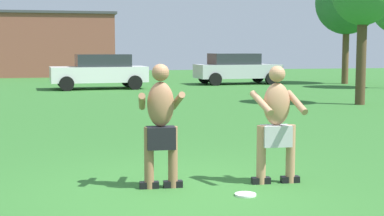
{
  "coord_description": "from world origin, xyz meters",
  "views": [
    {
      "loc": [
        -1.56,
        -7.3,
        1.9
      ],
      "look_at": [
        0.6,
        1.83,
        0.91
      ],
      "focal_mm": 53.92,
      "sensor_mm": 36.0,
      "label": 1
    }
  ],
  "objects": [
    {
      "name": "ground_plane",
      "position": [
        0.0,
        0.0,
        0.0
      ],
      "size": [
        80.0,
        80.0,
        0.0
      ],
      "primitive_type": "plane",
      "color": "#2D6628"
    },
    {
      "name": "player_near",
      "position": [
        1.41,
        0.14,
        0.87
      ],
      "size": [
        0.69,
        0.59,
        1.64
      ],
      "color": "black",
      "rests_on": "ground_plane"
    },
    {
      "name": "player_in_black",
      "position": [
        -0.2,
        0.25,
        0.89
      ],
      "size": [
        0.62,
        0.6,
        1.68
      ],
      "color": "black",
      "rests_on": "ground_plane"
    },
    {
      "name": "frisbee",
      "position": [
        0.78,
        -0.41,
        0.01
      ],
      "size": [
        0.28,
        0.28,
        0.03
      ],
      "primitive_type": "cylinder",
      "color": "white",
      "rests_on": "ground_plane"
    },
    {
      "name": "car_silver_near_post",
      "position": [
        7.53,
        21.14,
        0.82
      ],
      "size": [
        4.38,
        2.19,
        1.58
      ],
      "color": "silver",
      "rests_on": "ground_plane"
    },
    {
      "name": "car_white_mid_lot",
      "position": [
        0.4,
        19.25,
        0.82
      ],
      "size": [
        4.39,
        2.21,
        1.58
      ],
      "color": "white",
      "rests_on": "ground_plane"
    },
    {
      "name": "outbuilding_behind_lot",
      "position": [
        -1.83,
        32.41,
        2.09
      ],
      "size": [
        8.33,
        5.27,
        4.17
      ],
      "color": "brown",
      "rests_on": "ground_plane"
    },
    {
      "name": "tree_behind_players",
      "position": [
        13.09,
        20.04,
        4.16
      ],
      "size": [
        3.21,
        3.21,
        5.82
      ],
      "color": "brown",
      "rests_on": "ground_plane"
    }
  ]
}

